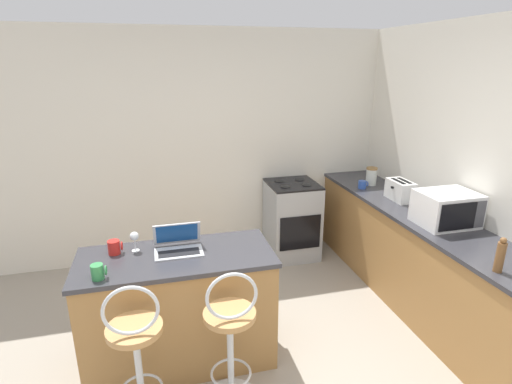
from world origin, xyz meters
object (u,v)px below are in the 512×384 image
(wine_glass_short, at_px, (134,237))
(storage_jar, at_px, (371,176))
(microwave, at_px, (447,209))
(mug_green, at_px, (98,272))
(toaster, at_px, (400,190))
(mug_blue, at_px, (362,185))
(mug_red, at_px, (114,247))
(bar_stool_near, at_px, (137,359))
(laptop, at_px, (178,244))
(pepper_mill, at_px, (500,256))
(stove_range, at_px, (292,220))
(bar_stool_far, at_px, (231,343))

(wine_glass_short, xyz_separation_m, storage_jar, (2.55, 1.07, -0.01))
(microwave, distance_m, mug_green, 2.80)
(microwave, height_order, toaster, microwave)
(mug_blue, bearing_deg, mug_red, -158.85)
(toaster, bearing_deg, storage_jar, 91.52)
(bar_stool_near, bearing_deg, laptop, 62.92)
(pepper_mill, relative_size, mug_green, 2.44)
(stove_range, xyz_separation_m, wine_glass_short, (-1.71, -1.34, 0.56))
(stove_range, bearing_deg, mug_green, -138.60)
(microwave, xyz_separation_m, mug_blue, (-0.18, 1.11, -0.10))
(storage_jar, xyz_separation_m, mug_green, (-2.77, -1.42, -0.05))
(bar_stool_near, distance_m, stove_range, 2.66)
(mug_green, bearing_deg, toaster, 17.63)
(bar_stool_far, relative_size, stove_range, 1.16)
(bar_stool_near, relative_size, stove_range, 1.16)
(microwave, bearing_deg, mug_blue, 99.05)
(bar_stool_near, distance_m, storage_jar, 3.14)
(mug_blue, relative_size, storage_jar, 0.52)
(bar_stool_far, distance_m, stove_range, 2.32)
(toaster, height_order, mug_green, toaster)
(bar_stool_near, relative_size, pepper_mill, 4.28)
(toaster, distance_m, mug_green, 2.92)
(bar_stool_near, height_order, mug_green, bar_stool_near)
(bar_stool_far, bearing_deg, mug_red, 136.74)
(bar_stool_near, relative_size, storage_jar, 5.25)
(bar_stool_far, bearing_deg, mug_green, 157.51)
(stove_range, height_order, mug_blue, mug_blue)
(bar_stool_far, distance_m, mug_blue, 2.50)
(bar_stool_near, bearing_deg, mug_red, 101.40)
(storage_jar, bearing_deg, laptop, -153.12)
(wine_glass_short, height_order, pepper_mill, pepper_mill)
(toaster, bearing_deg, mug_red, -168.81)
(bar_stool_far, relative_size, storage_jar, 5.25)
(bar_stool_far, distance_m, toaster, 2.38)
(bar_stool_far, bearing_deg, bar_stool_near, 180.00)
(wine_glass_short, height_order, mug_green, wine_glass_short)
(toaster, bearing_deg, bar_stool_far, -148.60)
(pepper_mill, xyz_separation_m, mug_red, (-2.50, 0.91, -0.07))
(microwave, distance_m, wine_glass_short, 2.57)
(bar_stool_near, bearing_deg, stove_range, 49.77)
(mug_blue, relative_size, pepper_mill, 0.43)
(bar_stool_near, height_order, laptop, laptop)
(laptop, xyz_separation_m, mug_red, (-0.45, 0.06, 0.00))
(mug_blue, distance_m, pepper_mill, 1.89)
(wine_glass_short, bearing_deg, bar_stool_near, -90.63)
(toaster, relative_size, storage_jar, 1.52)
(mug_red, bearing_deg, laptop, -7.52)
(mug_blue, distance_m, mug_green, 2.93)
(bar_stool_near, xyz_separation_m, bar_stool_far, (0.58, 0.00, 0.00))
(toaster, height_order, mug_red, toaster)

